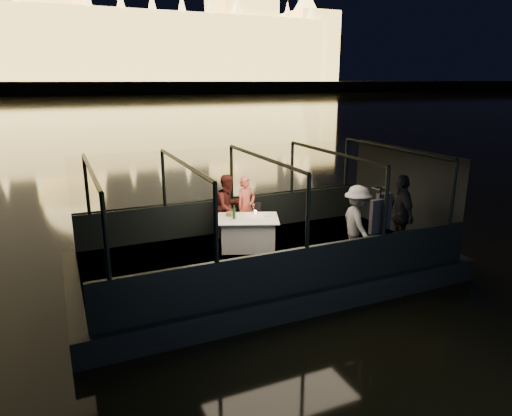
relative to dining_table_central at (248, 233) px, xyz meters
name	(u,v)px	position (x,y,z in m)	size (l,w,h in m)	color
river_water	(77,106)	(0.13, 79.41, -0.89)	(500.00, 500.00, 0.00)	black
boat_hull	(263,275)	(0.13, -0.59, -0.89)	(8.60, 4.40, 1.00)	black
boat_deck	(263,256)	(0.13, -0.59, -0.41)	(8.00, 4.00, 0.04)	black
gunwale_port	(232,215)	(0.13, 1.41, 0.06)	(8.00, 0.08, 0.90)	black
gunwale_starboard	(306,269)	(0.13, -2.59, 0.06)	(8.00, 0.08, 0.90)	black
cabin_glass_port	(232,173)	(0.13, 1.41, 1.21)	(8.00, 0.02, 1.40)	#99B2B2
cabin_glass_starboard	(308,211)	(0.13, -2.59, 1.21)	(8.00, 0.02, 1.40)	#99B2B2
cabin_roof_glass	(263,158)	(0.13, -0.59, 1.91)	(8.00, 4.00, 0.02)	#99B2B2
end_wall_fore	(75,231)	(-3.87, -0.59, 0.76)	(0.02, 4.00, 2.30)	black
end_wall_aft	(402,191)	(4.13, -0.59, 0.76)	(0.02, 4.00, 2.30)	black
canopy_ribs	(263,208)	(0.13, -0.59, 0.76)	(8.00, 4.00, 2.30)	black
embankment	(60,89)	(0.13, 209.41, 0.11)	(400.00, 140.00, 6.00)	#423D33
parliament_building	(52,6)	(0.13, 174.41, 28.11)	(220.00, 32.00, 60.00)	#F2D18C
dining_table_central	(248,233)	(0.00, 0.00, 0.00)	(1.45, 1.05, 0.77)	silver
chair_port_left	(226,221)	(-0.23, 0.91, 0.06)	(0.46, 0.46, 0.98)	black
chair_port_right	(256,218)	(0.62, 0.91, 0.06)	(0.38, 0.38, 0.81)	black
coat_stand	(378,231)	(1.98, -2.34, 0.51)	(0.52, 0.41, 1.86)	black
person_woman_coral	(246,208)	(0.34, 0.94, 0.36)	(0.56, 0.38, 1.57)	#DC6150
person_man_maroon	(229,210)	(-0.14, 0.94, 0.36)	(0.80, 0.62, 1.66)	#451713
passenger_stripe	(357,223)	(1.98, -1.61, 0.47)	(1.11, 0.63, 1.72)	silver
passenger_dark	(400,218)	(3.15, -1.66, 0.47)	(1.10, 0.46, 1.88)	black
wine_bottle	(234,213)	(-0.32, 0.08, 0.53)	(0.07, 0.07, 0.33)	#153C1F
bread_basket	(231,214)	(-0.30, 0.36, 0.42)	(0.22, 0.22, 0.09)	olive
amber_candle	(255,213)	(0.30, 0.24, 0.42)	(0.06, 0.06, 0.09)	orange
plate_near	(268,215)	(0.52, 0.00, 0.39)	(0.23, 0.23, 0.01)	silver
plate_far	(230,215)	(-0.30, 0.41, 0.39)	(0.22, 0.22, 0.01)	white
wine_glass_white	(232,215)	(-0.37, 0.10, 0.48)	(0.06, 0.06, 0.18)	silver
wine_glass_red	(253,208)	(0.33, 0.42, 0.48)	(0.07, 0.07, 0.21)	white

